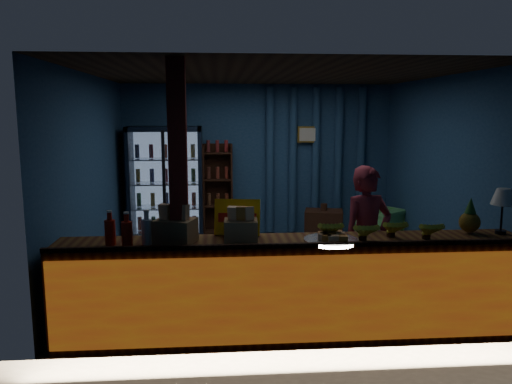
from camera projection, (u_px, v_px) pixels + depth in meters
ground at (271, 273)px, 6.67m from camera, size 4.60×4.60×0.00m
room_walls at (272, 156)px, 6.42m from camera, size 4.60×4.60×4.60m
counter at (293, 289)px, 4.71m from camera, size 4.40×0.57×0.99m
support_post at (179, 204)px, 4.51m from camera, size 0.16×0.16×2.60m
beverage_cooler at (167, 185)px, 8.29m from camera, size 1.20×0.62×1.90m
bottle_shelf at (218, 191)px, 8.51m from camera, size 0.50×0.28×1.60m
curtain_folds at (316, 160)px, 8.64m from camera, size 1.74×0.14×2.50m
framed_picture at (308, 134)px, 8.52m from camera, size 0.36×0.04×0.28m
shopkeeper at (367, 240)px, 5.29m from camera, size 0.66×0.53×1.57m
green_chair at (378, 226)px, 8.11m from camera, size 0.90×0.91×0.60m
side_table at (323, 227)px, 8.13m from camera, size 0.69×0.56×0.66m
yellow_sign at (237, 217)px, 4.79m from camera, size 0.45×0.15×0.35m
soda_bottles at (128, 231)px, 4.43m from camera, size 0.42×0.18×0.31m
snack_box_left at (176, 229)px, 4.52m from camera, size 0.41×0.37×0.36m
snack_box_centre at (241, 229)px, 4.59m from camera, size 0.32×0.26×0.32m
pastry_tray at (331, 239)px, 4.56m from camera, size 0.51×0.51×0.08m
banana_bunches at (379, 229)px, 4.64m from camera, size 1.19×0.33×0.19m
table_lamp at (503, 198)px, 4.81m from camera, size 0.23×0.23×0.45m
pineapple at (470, 219)px, 4.87m from camera, size 0.20×0.20×0.35m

